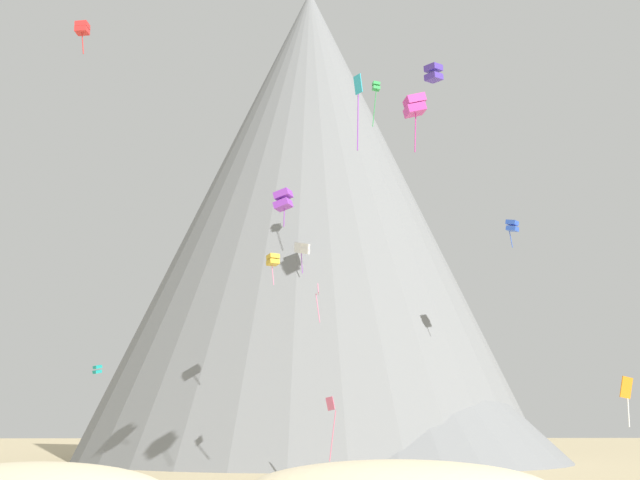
{
  "coord_description": "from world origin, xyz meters",
  "views": [
    {
      "loc": [
        -2.33,
        -33.92,
        4.86
      ],
      "look_at": [
        -0.18,
        32.27,
        19.3
      ],
      "focal_mm": 46.46,
      "sensor_mm": 36.0,
      "label": 1
    }
  ],
  "objects_px": {
    "kite_red_high": "(82,28)",
    "kite_orange_low": "(627,390)",
    "kite_cyan_high": "(358,96)",
    "kite_rainbow_low": "(331,414)",
    "kite_white_mid": "(302,248)",
    "kite_yellow_low": "(190,348)",
    "kite_violet_mid": "(283,200)",
    "kite_magenta_high": "(415,106)",
    "kite_teal_low": "(97,369)",
    "kite_blue_mid": "(512,226)",
    "kite_indigo_high": "(434,73)",
    "rock_massif": "(328,247)",
    "kite_green_high": "(376,88)",
    "kite_pink_mid": "(318,295)",
    "kite_gold_mid": "(273,260)"
  },
  "relations": [
    {
      "from": "kite_cyan_high",
      "to": "kite_white_mid",
      "type": "bearing_deg",
      "value": 18.72
    },
    {
      "from": "kite_magenta_high",
      "to": "kite_pink_mid",
      "type": "bearing_deg",
      "value": 22.12
    },
    {
      "from": "kite_white_mid",
      "to": "kite_yellow_low",
      "type": "distance_m",
      "value": 16.41
    },
    {
      "from": "kite_violet_mid",
      "to": "kite_red_high",
      "type": "relative_size",
      "value": 1.26
    },
    {
      "from": "kite_yellow_low",
      "to": "kite_orange_low",
      "type": "height_order",
      "value": "kite_yellow_low"
    },
    {
      "from": "kite_teal_low",
      "to": "kite_red_high",
      "type": "xyz_separation_m",
      "value": [
        4.86,
        -32.21,
        23.96
      ]
    },
    {
      "from": "rock_massif",
      "to": "kite_magenta_high",
      "type": "xyz_separation_m",
      "value": [
        4.24,
        -50.52,
        0.1
      ]
    },
    {
      "from": "kite_violet_mid",
      "to": "kite_yellow_low",
      "type": "distance_m",
      "value": 28.0
    },
    {
      "from": "kite_indigo_high",
      "to": "kite_magenta_high",
      "type": "relative_size",
      "value": 0.42
    },
    {
      "from": "kite_teal_low",
      "to": "kite_green_high",
      "type": "distance_m",
      "value": 42.31
    },
    {
      "from": "kite_rainbow_low",
      "to": "kite_cyan_high",
      "type": "bearing_deg",
      "value": 1.97
    },
    {
      "from": "kite_teal_low",
      "to": "kite_rainbow_low",
      "type": "relative_size",
      "value": 0.2
    },
    {
      "from": "rock_massif",
      "to": "kite_blue_mid",
      "type": "relative_size",
      "value": 26.0
    },
    {
      "from": "kite_cyan_high",
      "to": "kite_white_mid",
      "type": "height_order",
      "value": "kite_cyan_high"
    },
    {
      "from": "kite_violet_mid",
      "to": "kite_magenta_high",
      "type": "distance_m",
      "value": 14.97
    },
    {
      "from": "kite_violet_mid",
      "to": "kite_green_high",
      "type": "distance_m",
      "value": 20.79
    },
    {
      "from": "kite_pink_mid",
      "to": "kite_cyan_high",
      "type": "bearing_deg",
      "value": 54.38
    },
    {
      "from": "kite_white_mid",
      "to": "kite_green_high",
      "type": "bearing_deg",
      "value": -85.37
    },
    {
      "from": "rock_massif",
      "to": "kite_white_mid",
      "type": "xyz_separation_m",
      "value": [
        -3.68,
        -19.27,
        -4.19
      ]
    },
    {
      "from": "kite_violet_mid",
      "to": "rock_massif",
      "type": "bearing_deg",
      "value": 13.99
    },
    {
      "from": "kite_rainbow_low",
      "to": "kite_green_high",
      "type": "height_order",
      "value": "kite_green_high"
    },
    {
      "from": "kite_white_mid",
      "to": "kite_indigo_high",
      "type": "distance_m",
      "value": 24.29
    },
    {
      "from": "kite_violet_mid",
      "to": "kite_red_high",
      "type": "bearing_deg",
      "value": 140.56
    },
    {
      "from": "kite_cyan_high",
      "to": "kite_rainbow_low",
      "type": "distance_m",
      "value": 29.33
    },
    {
      "from": "kite_teal_low",
      "to": "kite_magenta_high",
      "type": "bearing_deg",
      "value": -1.67
    },
    {
      "from": "kite_gold_mid",
      "to": "kite_indigo_high",
      "type": "xyz_separation_m",
      "value": [
        14.96,
        -4.2,
        17.18
      ]
    },
    {
      "from": "kite_yellow_low",
      "to": "kite_indigo_high",
      "type": "height_order",
      "value": "kite_indigo_high"
    },
    {
      "from": "kite_rainbow_low",
      "to": "kite_green_high",
      "type": "xyz_separation_m",
      "value": [
        4.9,
        5.04,
        32.55
      ]
    },
    {
      "from": "kite_violet_mid",
      "to": "kite_orange_low",
      "type": "bearing_deg",
      "value": -99.33
    },
    {
      "from": "kite_red_high",
      "to": "kite_orange_low",
      "type": "height_order",
      "value": "kite_red_high"
    },
    {
      "from": "rock_massif",
      "to": "kite_green_high",
      "type": "xyz_separation_m",
      "value": [
        3.68,
        -28.85,
        10.57
      ]
    },
    {
      "from": "kite_cyan_high",
      "to": "kite_yellow_low",
      "type": "distance_m",
      "value": 43.2
    },
    {
      "from": "kite_magenta_high",
      "to": "kite_rainbow_low",
      "type": "bearing_deg",
      "value": 10.78
    },
    {
      "from": "kite_blue_mid",
      "to": "kite_orange_low",
      "type": "bearing_deg",
      "value": 36.48
    },
    {
      "from": "kite_rainbow_low",
      "to": "kite_indigo_high",
      "type": "height_order",
      "value": "kite_indigo_high"
    },
    {
      "from": "kite_pink_mid",
      "to": "kite_blue_mid",
      "type": "distance_m",
      "value": 24.98
    },
    {
      "from": "kite_pink_mid",
      "to": "kite_cyan_high",
      "type": "distance_m",
      "value": 19.36
    },
    {
      "from": "kite_pink_mid",
      "to": "kite_red_high",
      "type": "distance_m",
      "value": 28.27
    },
    {
      "from": "kite_teal_low",
      "to": "kite_orange_low",
      "type": "distance_m",
      "value": 56.96
    },
    {
      "from": "kite_pink_mid",
      "to": "kite_magenta_high",
      "type": "xyz_separation_m",
      "value": [
        6.74,
        -11.92,
        12.3
      ]
    },
    {
      "from": "rock_massif",
      "to": "kite_rainbow_low",
      "type": "distance_m",
      "value": 40.41
    },
    {
      "from": "kite_pink_mid",
      "to": "kite_teal_low",
      "type": "bearing_deg",
      "value": -87.97
    },
    {
      "from": "kite_green_high",
      "to": "kite_pink_mid",
      "type": "bearing_deg",
      "value": 140.04
    },
    {
      "from": "rock_massif",
      "to": "kite_yellow_low",
      "type": "bearing_deg",
      "value": -134.28
    },
    {
      "from": "kite_red_high",
      "to": "kite_teal_low",
      "type": "bearing_deg",
      "value": 14.77
    },
    {
      "from": "kite_teal_low",
      "to": "kite_white_mid",
      "type": "height_order",
      "value": "kite_white_mid"
    },
    {
      "from": "kite_rainbow_low",
      "to": "kite_blue_mid",
      "type": "relative_size",
      "value": 1.9
    },
    {
      "from": "kite_white_mid",
      "to": "kite_rainbow_low",
      "type": "bearing_deg",
      "value": -113.35
    },
    {
      "from": "kite_teal_low",
      "to": "kite_red_high",
      "type": "distance_m",
      "value": 40.44
    },
    {
      "from": "kite_cyan_high",
      "to": "kite_white_mid",
      "type": "xyz_separation_m",
      "value": [
        -3.47,
        34.64,
        -3.61
      ]
    }
  ]
}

